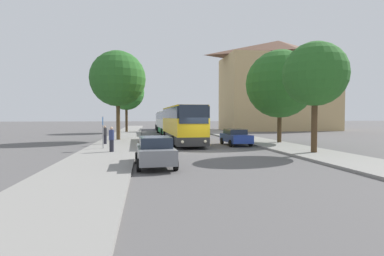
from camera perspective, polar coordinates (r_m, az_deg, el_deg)
The scene contains 17 objects.
ground_plane at distance 22.18m, azimuth 2.54°, elevation -4.48°, with size 300.00×300.00×0.00m, color #565454.
sidewalk_left at distance 21.89m, azimuth -15.78°, elevation -4.45°, with size 4.00×120.00×0.15m, color gray.
sidewalk_right at distance 24.54m, azimuth 18.81°, elevation -3.78°, with size 4.00×120.00×0.15m, color gray.
building_right_background at distance 59.92m, azimuth 16.07°, elevation 7.76°, with size 20.60×10.63×17.02m.
bus_front at distance 28.56m, azimuth -1.93°, elevation 0.76°, with size 3.12×11.93×3.50m.
bus_middle at distance 44.06m, azimuth -4.53°, elevation 1.12°, with size 3.12×12.06×3.32m.
bus_rear at distance 59.04m, azimuth -5.65°, elevation 1.35°, with size 2.83×10.73×3.27m.
parked_car_left_curb at distance 15.43m, azimuth -7.05°, elevation -4.41°, with size 2.10×4.20×1.55m.
parked_car_right_near at distance 27.16m, azimuth 8.29°, elevation -1.67°, with size 2.08×4.22×1.45m.
parked_car_right_far at distance 48.34m, azimuth 0.94°, elevation -0.00°, with size 2.23×4.30×1.41m.
bus_stop_sign at distance 23.72m, azimuth -16.60°, elevation -0.11°, with size 0.08×0.45×2.43m.
pedestrian_waiting_near at distance 21.36m, azimuth -15.07°, elevation -2.06°, with size 0.36×0.36×1.72m.
pedestrian_waiting_far at distance 27.68m, azimuth -16.24°, elevation -1.24°, with size 0.36×0.36×1.63m.
tree_left_near at distance 32.80m, azimuth -13.95°, elevation 9.09°, with size 5.83×5.83×9.34m.
tree_left_far at distance 49.38m, azimuth -12.41°, elevation 6.67°, with size 5.72×5.72×9.22m.
tree_right_near at distance 22.10m, azimuth 22.39°, elevation 9.43°, with size 4.32×4.32×7.46m.
tree_right_mid at distance 29.65m, azimuth 16.39°, elevation 8.03°, with size 6.36×6.36×8.68m.
Camera 1 is at (-4.40, -21.59, 2.56)m, focal length 28.00 mm.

